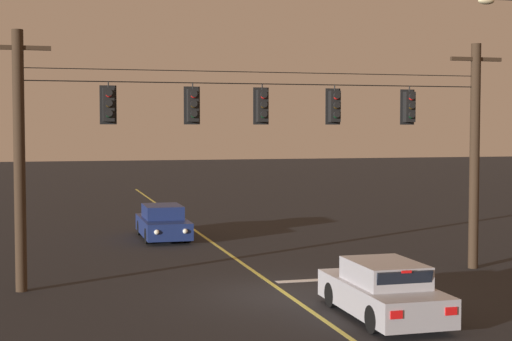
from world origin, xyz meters
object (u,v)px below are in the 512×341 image
Objects in this scene: car_oncoming_lead at (163,223)px; traffic_light_leftmost at (109,105)px; traffic_light_centre at (262,106)px; traffic_light_rightmost at (409,107)px; car_waiting_near_lane at (383,291)px; traffic_light_left_inner at (193,105)px; traffic_light_right_inner at (335,106)px.

traffic_light_leftmost is at bearing -106.93° from car_oncoming_lead.
traffic_light_leftmost is at bearing 180.00° from traffic_light_centre.
traffic_light_leftmost is 0.28× the size of car_oncoming_lead.
traffic_light_rightmost is 7.85m from car_waiting_near_lane.
traffic_light_rightmost is 0.28× the size of car_oncoming_lead.
traffic_light_leftmost and traffic_light_rightmost have the same top height.
traffic_light_leftmost is 1.00× the size of traffic_light_rightmost.
traffic_light_left_inner is 1.00× the size of traffic_light_rightmost.
traffic_light_rightmost is at bearing 0.00° from traffic_light_right_inner.
car_oncoming_lead is (0.44, 9.48, -4.61)m from traffic_light_left_inner.
traffic_light_rightmost is (4.83, 0.00, 0.00)m from traffic_light_centre.
traffic_light_centre is at bearing -79.98° from car_oncoming_lead.
traffic_light_centre is 10.68m from car_oncoming_lead.
traffic_light_left_inner is 8.01m from car_waiting_near_lane.
traffic_light_centre is 0.28× the size of car_oncoming_lead.
traffic_light_right_inner is (6.88, 0.00, 0.00)m from traffic_light_leftmost.
car_oncoming_lead is at bearing 87.32° from traffic_light_left_inner.
car_waiting_near_lane is 15.25m from car_oncoming_lead.
car_waiting_near_lane and car_oncoming_lead have the same top height.
car_oncoming_lead is at bearing 73.07° from traffic_light_leftmost.
traffic_light_right_inner is (2.32, 0.00, 0.00)m from traffic_light_centre.
traffic_light_rightmost is (6.95, 0.00, 0.00)m from traffic_light_left_inner.
traffic_light_centre is 7.29m from car_waiting_near_lane.
traffic_light_leftmost is at bearing 180.00° from traffic_light_rightmost.
traffic_light_rightmost reaches higher than car_oncoming_lead.
traffic_light_leftmost is 6.88m from traffic_light_right_inner.
car_oncoming_lead is at bearing 102.18° from car_waiting_near_lane.
traffic_light_leftmost is 1.00× the size of traffic_light_left_inner.
car_oncoming_lead is (-1.67, 9.48, -4.61)m from traffic_light_centre.
traffic_light_rightmost is at bearing 0.00° from traffic_light_leftmost.
traffic_light_right_inner is at bearing 81.92° from car_waiting_near_lane.
traffic_light_left_inner is at bearing 180.00° from traffic_light_centre.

